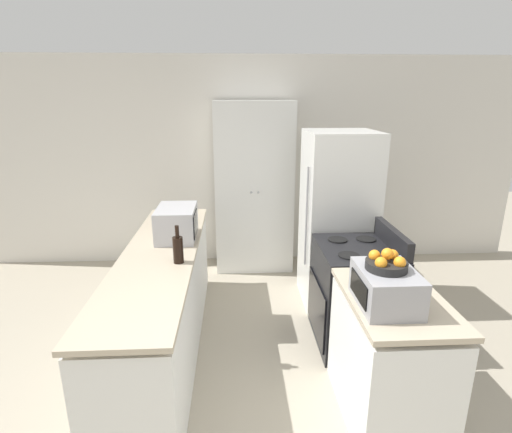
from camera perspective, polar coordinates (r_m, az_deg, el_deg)
The scene contains 10 objects.
wall_back at distance 5.15m, azimuth -0.93°, elevation 7.68°, with size 7.00×0.06×2.60m.
counter_left at distance 3.55m, azimuth -13.18°, elevation -11.98°, with size 0.60×2.61×0.89m.
counter_right at distance 2.97m, azimuth 18.39°, elevation -18.76°, with size 0.60×0.93×0.89m.
pantry_cabinet at distance 4.92m, azimuth -0.29°, elevation 4.13°, with size 0.94×0.50×2.07m.
stove at distance 3.66m, azimuth 13.86°, elevation -10.74°, with size 0.66×0.76×1.05m.
refrigerator at distance 4.20m, azimuth 11.52°, elevation -0.42°, with size 0.71×0.72×1.80m.
microwave at distance 3.63m, azimuth -11.24°, elevation -0.89°, with size 0.34×0.48×0.28m.
wine_bottle at distance 3.10m, azimuth -11.07°, elevation -4.56°, with size 0.08×0.08×0.30m.
toaster_oven at distance 2.57m, azimuth 18.07°, elevation -9.63°, with size 0.34×0.44×0.23m.
fruit_bowl at distance 2.51m, azimuth 18.15°, elevation -6.27°, with size 0.25×0.25×0.13m.
Camera 1 is at (-0.19, -1.66, 2.12)m, focal length 28.00 mm.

